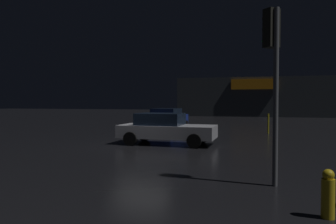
% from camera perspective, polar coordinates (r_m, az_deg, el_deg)
% --- Properties ---
extents(ground_plane, '(120.00, 120.00, 0.00)m').
position_cam_1_polar(ground_plane, '(14.51, -4.77, -6.00)').
color(ground_plane, black).
extents(store_building, '(19.98, 6.56, 5.09)m').
position_cam_1_polar(store_building, '(45.29, 14.98, 2.56)').
color(store_building, '#33383D').
rests_on(store_building, ground).
extents(traffic_signal_main, '(0.42, 0.42, 4.17)m').
position_cam_1_polar(traffic_signal_main, '(8.07, 17.99, 9.66)').
color(traffic_signal_main, '#595B60').
rests_on(traffic_signal_main, ground).
extents(car_near, '(4.48, 2.11, 1.44)m').
position_cam_1_polar(car_near, '(14.91, -0.47, -2.92)').
color(car_near, '#B7B7BF').
rests_on(car_near, ground).
extents(car_far, '(2.19, 4.60, 1.50)m').
position_cam_1_polar(car_far, '(22.20, -0.10, -1.23)').
color(car_far, navy).
rests_on(car_far, ground).
extents(fire_hydrant, '(0.22, 0.22, 0.84)m').
position_cam_1_polar(fire_hydrant, '(6.27, 26.51, -12.88)').
color(fire_hydrant, gold).
rests_on(fire_hydrant, ground).
extents(bollard_kerb_a, '(0.10, 0.10, 1.22)m').
position_cam_1_polar(bollard_kerb_a, '(20.80, 17.35, -1.99)').
color(bollard_kerb_a, gold).
rests_on(bollard_kerb_a, ground).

